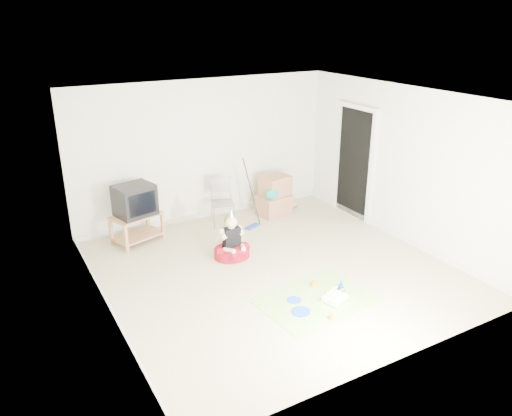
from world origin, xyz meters
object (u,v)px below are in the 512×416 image
seated_woman (232,247)px  cardboard_boxes (274,196)px  tv_stand (137,226)px  folding_chair (222,203)px  crt_tv (135,200)px  birthday_cake (335,299)px

seated_woman → cardboard_boxes: bearing=38.6°
tv_stand → folding_chair: folding_chair is taller
crt_tv → seated_woman: bearing=-62.7°
tv_stand → crt_tv: crt_tv is taller
folding_chair → cardboard_boxes: size_ratio=1.16×
tv_stand → seated_woman: 1.74m
tv_stand → cardboard_boxes: 2.69m
seated_woman → folding_chair: bearing=70.3°
tv_stand → folding_chair: (1.59, -0.04, 0.14)m
crt_tv → cardboard_boxes: (2.69, -0.07, -0.39)m
cardboard_boxes → birthday_cake: cardboard_boxes is taller
tv_stand → birthday_cake: 3.64m
tv_stand → seated_woman: seated_woman is taller
folding_chair → cardboard_boxes: (1.09, -0.03, -0.06)m
tv_stand → folding_chair: bearing=-1.3°
cardboard_boxes → seated_woman: seated_woman is taller
crt_tv → cardboard_boxes: size_ratio=0.80×
cardboard_boxes → birthday_cake: bearing=-106.6°
crt_tv → folding_chair: crt_tv is taller
tv_stand → cardboard_boxes: size_ratio=1.20×
cardboard_boxes → seated_woman: size_ratio=0.91×
cardboard_boxes → birthday_cake: 3.26m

